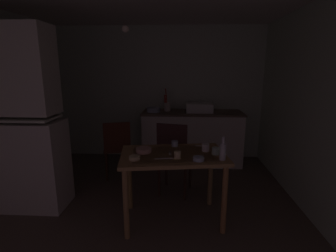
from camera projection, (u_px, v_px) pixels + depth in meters
The scene contains 24 objects.
ground_plane at pixel (146, 205), 3.13m from camera, with size 4.69×4.69×0.00m, color brown.
wall_back at pixel (159, 93), 4.68m from camera, with size 3.79×0.10×2.35m, color beige.
wall_right at pixel (318, 112), 2.77m from camera, with size 0.10×3.72×2.35m, color beige.
hutch_cabinet at pixel (23, 127), 2.91m from camera, with size 0.87×0.46×2.09m.
counter_cabinet at pixel (192, 137), 4.45m from camera, with size 1.70×0.64×0.90m.
sink_basin at pixel (199, 107), 4.32m from camera, with size 0.44×0.34×0.15m.
hand_pump at pixel (166, 101), 4.38m from camera, with size 0.05×0.27×0.39m.
mixing_bowl_counter at pixel (154, 110), 4.32m from camera, with size 0.23×0.23×0.07m, color #9EB2C6.
stoneware_crock at pixel (167, 107), 4.40m from camera, with size 0.11×0.11×0.15m, color beige.
dining_table at pixel (173, 164), 2.69m from camera, with size 1.17×0.82×0.76m.
chair_far_side at pixel (174, 158), 3.28m from camera, with size 0.48×0.48×0.98m.
chair_by_counter at pixel (117, 147), 3.81m from camera, with size 0.49×0.49×0.88m.
serving_bowl_wide at pixel (144, 150), 2.71m from camera, with size 0.17×0.17×0.04m, color tan.
soup_bowl_small at pixel (199, 159), 2.47m from camera, with size 0.11×0.11×0.04m, color #9EB2C6.
sauce_dish at pixel (135, 158), 2.50m from camera, with size 0.11×0.11×0.03m, color beige.
mug_tall at pixel (177, 155), 2.53m from camera, with size 0.07×0.07×0.07m, color beige.
teacup_cream at pixel (206, 147), 2.74m from camera, with size 0.08×0.08×0.08m, color white.
mug_dark at pixel (216, 151), 2.64m from camera, with size 0.08×0.08×0.07m, color #ADD1C1.
teacup_mint at pixel (175, 144), 2.91m from camera, with size 0.07×0.07×0.06m, color #9EB2C6.
glass_bottle at pixel (223, 151), 2.47m from camera, with size 0.06×0.06×0.23m.
table_knife at pixel (164, 158), 2.52m from camera, with size 0.19×0.02×0.01m, color silver.
teaspoon_near_bowl at pixel (170, 153), 2.67m from camera, with size 0.12×0.02×0.01m, color beige.
teaspoon_by_cup at pixel (201, 146), 2.93m from camera, with size 0.12×0.02×0.01m, color beige.
pendant_bulb at pixel (125, 29), 2.82m from camera, with size 0.08×0.08×0.08m, color #F9EFCC.
Camera 1 is at (0.42, -2.82, 1.65)m, focal length 27.31 mm.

